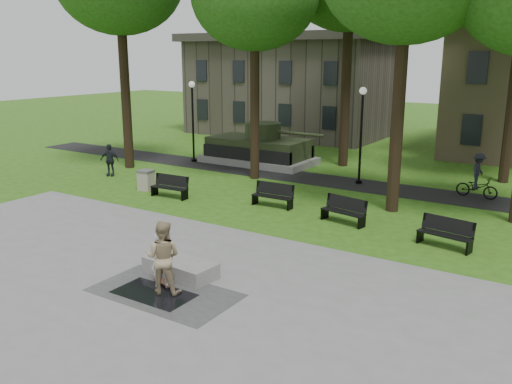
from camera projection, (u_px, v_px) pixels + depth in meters
ground at (195, 257)px, 17.17m from camera, size 120.00×120.00×0.00m
plaza at (64, 320)px, 13.09m from camera, size 22.00×16.00×0.02m
footpath at (347, 183)px, 26.96m from camera, size 44.00×2.60×0.01m
building_left at (294, 88)px, 43.65m from camera, size 15.00×10.00×7.20m
lamp_left at (193, 115)px, 31.75m from camera, size 0.36×0.36×4.73m
lamp_mid at (361, 128)px, 26.25m from camera, size 0.36×0.36×4.73m
tank_monument at (259, 149)px, 31.76m from camera, size 7.45×3.40×2.40m
puddle at (154, 294)px, 14.50m from camera, size 2.20×1.20×0.00m
concrete_block at (180, 267)px, 15.69m from camera, size 2.27×1.17×0.45m
skateboard at (164, 283)px, 15.10m from camera, size 0.80×0.42×0.07m
skateboarder at (161, 259)px, 14.72m from camera, size 0.71×0.62×1.63m
friend_watching at (163, 257)px, 14.36m from camera, size 1.18×1.06×2.00m
pedestrian_walker at (110, 160)px, 28.42m from camera, size 1.08×0.78×1.70m
cyclist at (478, 180)px, 24.09m from camera, size 1.84×1.06×2.02m
park_bench_0 at (170, 186)px, 24.25m from camera, size 1.82×0.62×1.00m
park_bench_1 at (273, 194)px, 22.76m from camera, size 1.81×0.56×1.00m
park_bench_2 at (344, 210)px, 20.54m from camera, size 1.85×0.87×1.00m
park_bench_3 at (446, 232)px, 17.93m from camera, size 1.85×0.84×1.00m
trash_bin at (146, 180)px, 25.52m from camera, size 0.75×0.75×0.96m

